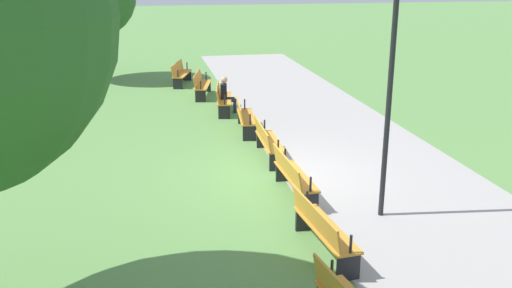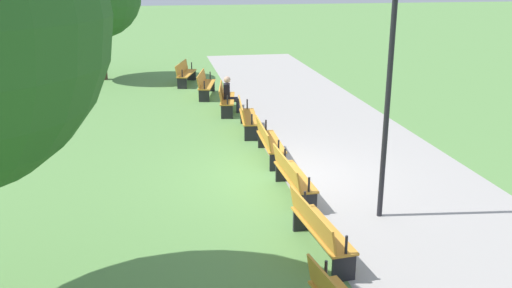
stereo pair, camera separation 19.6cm
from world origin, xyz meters
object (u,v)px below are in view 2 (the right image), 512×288
Objects in this scene: bench_1 at (205,84)px; lamp_post at (391,59)px; bench_3 at (246,116)px; bench_6 at (318,228)px; bench_2 at (225,98)px; person_seated at (230,93)px; bench_5 at (292,175)px; bench_0 at (185,73)px; bench_4 at (268,140)px.

bench_1 is 11.49m from lamp_post.
bench_3 is 6.82m from lamp_post.
bench_6 is at bearing 15.91° from bench_1.
bench_2 is at bearing 176.46° from bench_6.
bench_2 is 0.22m from person_seated.
bench_5 is 2.45m from bench_6.
bench_3 is 4.90m from bench_5.
bench_3 is at bearing 179.99° from bench_5.
bench_0 and bench_1 have the same top height.
person_seated reaches higher than bench_2.
lamp_post reaches higher than bench_0.
bench_4 is 1.60× the size of person_seated.
bench_5 is 3.18m from lamp_post.
lamp_post reaches higher than bench_4.
bench_4 is at bearing 19.43° from bench_1.
bench_5 is at bearing 171.17° from bench_6.
bench_2 is 4.90m from bench_4.
bench_2 is (2.41, 0.45, 0.00)m from bench_1.
bench_2 is 0.44× the size of lamp_post.
lamp_post is (-1.23, 1.60, 2.56)m from bench_6.
bench_4 is at bearing 14.13° from bench_2.
bench_6 is 1.62× the size of person_seated.
bench_5 is (7.33, 0.45, 0.00)m from bench_2.
bench_1 is at bearing 178.22° from bench_6.
bench_5 is at bearing 12.37° from bench_2.
bench_3 and bench_4 have the same top height.
person_seated reaches higher than bench_4.
lamp_post is (8.46, 1.77, 2.40)m from person_seated.
person_seated is (4.86, 1.18, 0.16)m from bench_0.
lamp_post reaches higher than bench_1.
bench_4 is 4.81m from person_seated.
bench_6 is at bearing -52.50° from lamp_post.
bench_0 is 14.62m from bench_6.
bench_6 is at bearing 21.21° from bench_0.
lamp_post is (3.67, 1.45, 2.56)m from bench_4.
bench_1 is at bearing -160.58° from bench_2.
bench_0 is 1.00× the size of bench_1.
person_seated is (-2.35, -0.17, 0.16)m from bench_3.
lamp_post is at bearing 122.19° from bench_6.
bench_0 is 1.01× the size of bench_6.
bench_2 and bench_3 have the same top height.
person_seated is (-9.69, -0.17, 0.16)m from bench_6.
bench_3 is 7.34m from bench_6.
bench_5 is at bearing 17.67° from bench_1.
person_seated is at bearing -168.21° from lamp_post.
bench_2 is (4.78, 1.05, 0.00)m from bench_0.
lamp_post is at bearing 24.49° from bench_1.
bench_6 is (2.45, -0.15, 0.00)m from bench_5.
bench_0 and bench_2 have the same top height.
bench_1 is at bearing -157.97° from person_seated.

